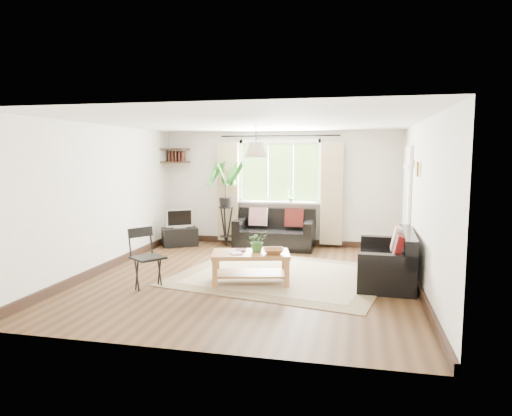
% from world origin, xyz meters
% --- Properties ---
extents(floor, '(5.50, 5.50, 0.00)m').
position_xyz_m(floor, '(0.00, 0.00, 0.00)').
color(floor, '#321F10').
rests_on(floor, ground).
extents(ceiling, '(5.50, 5.50, 0.00)m').
position_xyz_m(ceiling, '(0.00, 0.00, 2.40)').
color(ceiling, white).
rests_on(ceiling, floor).
extents(wall_back, '(5.00, 0.02, 2.40)m').
position_xyz_m(wall_back, '(0.00, 2.75, 1.20)').
color(wall_back, beige).
rests_on(wall_back, floor).
extents(wall_front, '(5.00, 0.02, 2.40)m').
position_xyz_m(wall_front, '(0.00, -2.75, 1.20)').
color(wall_front, beige).
rests_on(wall_front, floor).
extents(wall_left, '(0.02, 5.50, 2.40)m').
position_xyz_m(wall_left, '(-2.50, 0.00, 1.20)').
color(wall_left, beige).
rests_on(wall_left, floor).
extents(wall_right, '(0.02, 5.50, 2.40)m').
position_xyz_m(wall_right, '(2.50, 0.00, 1.20)').
color(wall_right, beige).
rests_on(wall_right, floor).
extents(rug, '(3.59, 3.24, 0.02)m').
position_xyz_m(rug, '(0.46, 0.22, 0.01)').
color(rug, beige).
rests_on(rug, floor).
extents(window, '(2.50, 0.16, 2.16)m').
position_xyz_m(window, '(0.00, 2.71, 1.55)').
color(window, white).
rests_on(window, wall_back).
extents(door, '(0.06, 0.96, 2.06)m').
position_xyz_m(door, '(2.47, 1.70, 1.00)').
color(door, silver).
rests_on(door, wall_right).
extents(corner_shelf, '(0.50, 0.50, 0.34)m').
position_xyz_m(corner_shelf, '(-2.25, 2.50, 1.89)').
color(corner_shelf, black).
rests_on(corner_shelf, wall_back).
extents(pendant_lamp, '(0.36, 0.36, 0.54)m').
position_xyz_m(pendant_lamp, '(0.00, 0.40, 2.05)').
color(pendant_lamp, beige).
rests_on(pendant_lamp, ceiling).
extents(wall_sconce, '(0.12, 0.12, 0.28)m').
position_xyz_m(wall_sconce, '(2.43, 0.30, 1.74)').
color(wall_sconce, beige).
rests_on(wall_sconce, wall_right).
extents(sofa_back, '(1.62, 0.82, 0.76)m').
position_xyz_m(sofa_back, '(-0.03, 2.29, 0.38)').
color(sofa_back, black).
rests_on(sofa_back, floor).
extents(sofa_right, '(1.60, 0.85, 0.74)m').
position_xyz_m(sofa_right, '(2.05, 0.20, 0.37)').
color(sofa_right, black).
rests_on(sofa_right, floor).
extents(coffee_table, '(1.25, 0.87, 0.47)m').
position_xyz_m(coffee_table, '(0.07, -0.30, 0.23)').
color(coffee_table, brown).
rests_on(coffee_table, floor).
extents(table_plant, '(0.38, 0.36, 0.33)m').
position_xyz_m(table_plant, '(0.16, -0.22, 0.63)').
color(table_plant, '#346A2A').
rests_on(table_plant, coffee_table).
extents(bowl, '(0.41, 0.41, 0.08)m').
position_xyz_m(bowl, '(0.42, -0.32, 0.51)').
color(bowl, brown).
rests_on(bowl, coffee_table).
extents(book_a, '(0.24, 0.27, 0.02)m').
position_xyz_m(book_a, '(-0.19, -0.46, 0.48)').
color(book_a, silver).
rests_on(book_a, coffee_table).
extents(book_b, '(0.19, 0.23, 0.02)m').
position_xyz_m(book_b, '(-0.18, -0.23, 0.48)').
color(book_b, '#572522').
rests_on(book_b, coffee_table).
extents(tv_stand, '(0.82, 0.72, 0.38)m').
position_xyz_m(tv_stand, '(-2.02, 2.10, 0.19)').
color(tv_stand, black).
rests_on(tv_stand, floor).
extents(tv, '(0.56, 0.45, 0.42)m').
position_xyz_m(tv, '(-2.02, 2.10, 0.59)').
color(tv, '#A5A5AA').
rests_on(tv, tv_stand).
extents(palm_stand, '(0.88, 0.88, 1.79)m').
position_xyz_m(palm_stand, '(-1.08, 2.34, 0.90)').
color(palm_stand, black).
rests_on(palm_stand, floor).
extents(folding_chair, '(0.62, 0.62, 0.86)m').
position_xyz_m(folding_chair, '(-1.31, -0.87, 0.43)').
color(folding_chair, black).
rests_on(folding_chair, floor).
extents(sill_plant, '(0.14, 0.10, 0.27)m').
position_xyz_m(sill_plant, '(0.25, 2.63, 1.06)').
color(sill_plant, '#2D6023').
rests_on(sill_plant, window).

